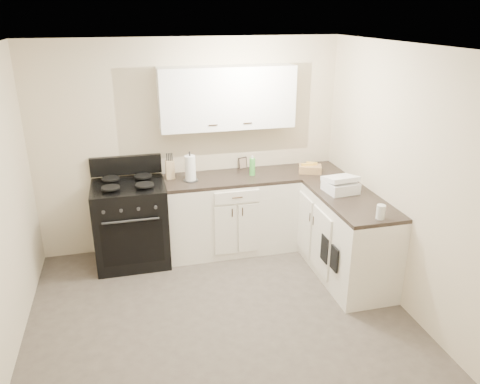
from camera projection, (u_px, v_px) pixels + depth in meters
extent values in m
plane|color=#473F38|center=(223.00, 326.00, 4.38)|extent=(3.60, 3.60, 0.00)
plane|color=white|center=(219.00, 48.00, 3.48)|extent=(3.60, 3.60, 0.00)
plane|color=beige|center=(190.00, 147.00, 5.56)|extent=(3.60, 0.00, 3.60)
plane|color=beige|center=(411.00, 185.00, 4.34)|extent=(0.00, 3.60, 3.60)
plane|color=beige|center=(297.00, 340.00, 2.30)|extent=(3.60, 0.00, 3.60)
cube|color=white|center=(231.00, 215.00, 5.67)|extent=(1.55, 0.60, 0.90)
cube|color=white|center=(336.00, 228.00, 5.33)|extent=(0.60, 1.90, 0.90)
cube|color=black|center=(231.00, 178.00, 5.50)|extent=(1.55, 0.60, 0.04)
cube|color=black|center=(339.00, 189.00, 5.16)|extent=(0.60, 1.90, 0.04)
cube|color=white|center=(227.00, 98.00, 5.31)|extent=(1.55, 0.30, 0.70)
cube|color=black|center=(131.00, 225.00, 5.38)|extent=(0.81, 0.69, 0.98)
cube|color=#D2B381|center=(170.00, 170.00, 5.40)|extent=(0.10, 0.09, 0.22)
cylinder|color=white|center=(190.00, 168.00, 5.32)|extent=(0.14, 0.14, 0.29)
cylinder|color=green|center=(252.00, 167.00, 5.51)|extent=(0.08, 0.08, 0.21)
cube|color=black|center=(243.00, 163.00, 5.75)|extent=(0.12, 0.07, 0.14)
cube|color=tan|center=(310.00, 169.00, 5.62)|extent=(0.31, 0.26, 0.09)
cube|color=white|center=(341.00, 187.00, 5.02)|extent=(0.35, 0.33, 0.12)
cylinder|color=silver|center=(381.00, 212.00, 4.36)|extent=(0.10, 0.10, 0.14)
cube|color=black|center=(334.00, 259.00, 4.66)|extent=(0.02, 0.15, 0.26)
cube|color=black|center=(325.00, 249.00, 4.87)|extent=(0.02, 0.16, 0.29)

